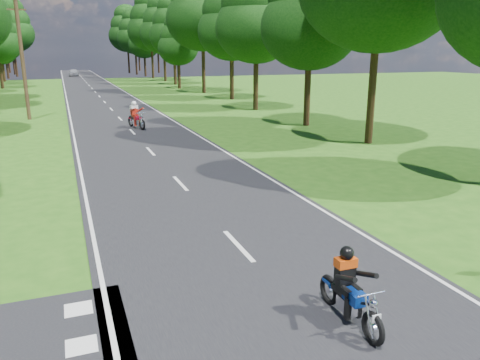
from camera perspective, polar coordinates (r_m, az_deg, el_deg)
name	(u,v)px	position (r m, az deg, el deg)	size (l,w,h in m)	color
ground	(272,283)	(9.94, 3.93, -12.38)	(160.00, 160.00, 0.00)	#255413
main_road	(95,92)	(58.27, -17.23, 10.20)	(7.00, 140.00, 0.02)	black
road_markings	(95,93)	(56.40, -17.23, 10.06)	(7.40, 140.00, 0.01)	silver
treeline	(96,23)	(68.33, -17.17, 17.82)	(40.00, 115.35, 14.78)	black
telegraph_pole	(22,60)	(36.05, -25.00, 13.15)	(1.20, 0.26, 8.00)	#382616
rider_near_blue	(351,287)	(8.49, 13.36, -12.56)	(0.55, 1.64, 1.37)	navy
rider_far_red	(136,115)	(29.76, -12.56, 7.77)	(0.67, 2.00, 1.66)	#A60C25
distant_car	(74,72)	(97.33, -19.59, 12.26)	(1.68, 4.17, 1.42)	#AEB1B5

